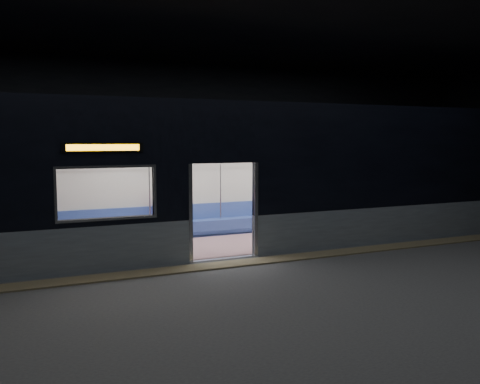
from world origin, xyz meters
TOP-DOWN VIEW (x-y plane):
  - station_floor at (0.00, 0.00)m, footprint 24.00×14.00m
  - station_envelope at (0.00, 0.00)m, footprint 24.00×14.00m
  - tactile_strip at (0.00, 0.55)m, footprint 22.80×0.50m
  - metro_car at (-0.00, 2.54)m, footprint 18.00×3.04m
  - passenger at (-0.63, 3.55)m, footprint 0.37×0.62m
  - handbag at (-0.67, 3.35)m, footprint 0.29×0.27m
  - transit_map at (5.00, 3.85)m, footprint 0.90×0.03m

SIDE VIEW (x-z plane):
  - station_floor at x=0.00m, z-range -0.01..0.00m
  - tactile_strip at x=0.00m, z-range 0.00..0.03m
  - handbag at x=-0.67m, z-range 0.59..0.71m
  - passenger at x=-0.63m, z-range 0.12..1.39m
  - transit_map at x=5.00m, z-range 1.15..1.73m
  - metro_car at x=0.00m, z-range 0.17..3.52m
  - station_envelope at x=0.00m, z-range 1.16..6.16m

